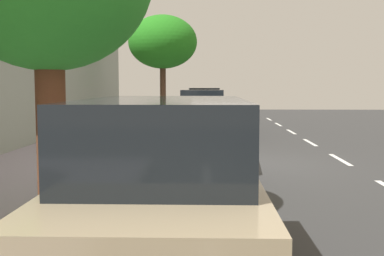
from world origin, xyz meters
name	(u,v)px	position (x,y,z in m)	size (l,w,h in m)	color
ground	(237,164)	(0.00, 0.00, 0.00)	(60.18, 60.18, 0.00)	#333333
sidewalk	(73,160)	(4.51, 0.00, 0.08)	(4.48, 37.61, 0.15)	#9A91A5
curb_edge	(157,161)	(2.19, 0.00, 0.08)	(0.16, 37.61, 0.15)	gray
lane_stripe_centre	(340,159)	(-3.02, -0.91, 0.00)	(0.14, 35.80, 0.01)	white
lane_stripe_bike_edge	(211,164)	(0.72, 0.00, 0.00)	(0.12, 37.61, 0.01)	white
parked_suv_grey_nearest	(203,105)	(1.14, -15.05, 1.03)	(2.21, 4.82, 1.99)	slate
parked_pickup_black_second	(203,114)	(1.03, -7.71, 0.90)	(2.12, 5.34, 1.95)	black
parked_sedan_white_mid	(199,141)	(1.01, 1.12, 0.75)	(2.05, 4.50, 1.52)	white
parked_suv_tan_far	(166,188)	(1.23, 7.90, 1.03)	(1.99, 4.71, 1.99)	tan
bicycle_at_curb	(174,150)	(1.73, 0.00, 0.38)	(1.52, 0.95, 0.76)	black
cyclist_with_backpack	(167,125)	(1.94, -0.43, 1.03)	(0.54, 0.55, 1.69)	#C6B284
street_tree_near_cyclist	(163,42)	(3.14, -11.64, 4.31)	(3.49, 3.49, 5.53)	#4D3323
fire_hydrant	(170,118)	(2.62, -9.78, 0.58)	(0.22, 0.22, 0.84)	red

